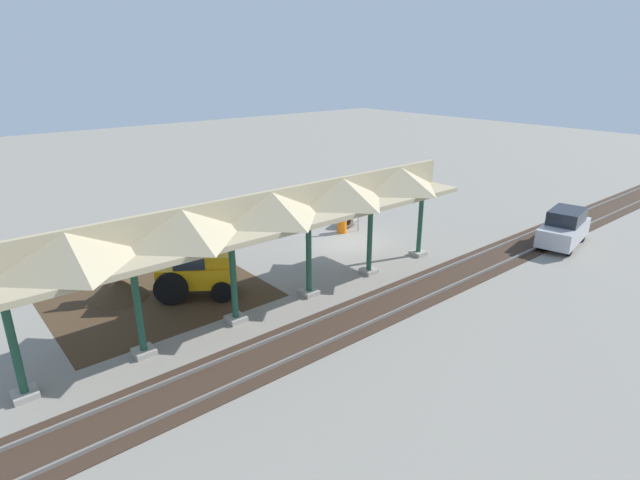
{
  "coord_description": "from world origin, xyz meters",
  "views": [
    {
      "loc": [
        18.0,
        18.83,
        9.5
      ],
      "look_at": [
        3.89,
        1.98,
        1.6
      ],
      "focal_mm": 28.0,
      "sensor_mm": 36.0,
      "label": 1
    }
  ],
  "objects_px": {
    "distant_parked_car": "(564,228)",
    "traffic_barrel": "(342,225)",
    "stop_sign": "(359,201)",
    "backhoe": "(193,269)",
    "concrete_pipe": "(349,218)"
  },
  "relations": [
    {
      "from": "stop_sign",
      "to": "concrete_pipe",
      "type": "bearing_deg",
      "value": -104.47
    },
    {
      "from": "stop_sign",
      "to": "distant_parked_car",
      "type": "distance_m",
      "value": 11.28
    },
    {
      "from": "concrete_pipe",
      "to": "traffic_barrel",
      "type": "bearing_deg",
      "value": 29.08
    },
    {
      "from": "backhoe",
      "to": "concrete_pipe",
      "type": "height_order",
      "value": "backhoe"
    },
    {
      "from": "stop_sign",
      "to": "backhoe",
      "type": "height_order",
      "value": "backhoe"
    },
    {
      "from": "distant_parked_car",
      "to": "concrete_pipe",
      "type": "bearing_deg",
      "value": -56.46
    },
    {
      "from": "backhoe",
      "to": "stop_sign",
      "type": "bearing_deg",
      "value": -171.17
    },
    {
      "from": "stop_sign",
      "to": "concrete_pipe",
      "type": "height_order",
      "value": "stop_sign"
    },
    {
      "from": "concrete_pipe",
      "to": "traffic_barrel",
      "type": "distance_m",
      "value": 1.4
    },
    {
      "from": "traffic_barrel",
      "to": "distant_parked_car",
      "type": "bearing_deg",
      "value": 130.11
    },
    {
      "from": "distant_parked_car",
      "to": "traffic_barrel",
      "type": "height_order",
      "value": "distant_parked_car"
    },
    {
      "from": "stop_sign",
      "to": "traffic_barrel",
      "type": "bearing_deg",
      "value": -23.08
    },
    {
      "from": "stop_sign",
      "to": "backhoe",
      "type": "xyz_separation_m",
      "value": [
        11.43,
        1.78,
        -0.56
      ]
    },
    {
      "from": "stop_sign",
      "to": "backhoe",
      "type": "distance_m",
      "value": 11.58
    },
    {
      "from": "distant_parked_car",
      "to": "traffic_barrel",
      "type": "bearing_deg",
      "value": -49.89
    }
  ]
}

